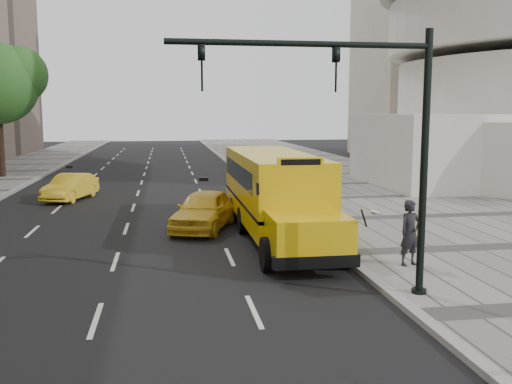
{
  "coord_description": "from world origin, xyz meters",
  "views": [
    {
      "loc": [
        0.59,
        -22.33,
        4.5
      ],
      "look_at": [
        3.5,
        -4.0,
        1.9
      ],
      "focal_mm": 40.0,
      "sensor_mm": 36.0,
      "label": 1
    }
  ],
  "objects": [
    {
      "name": "ground",
      "position": [
        0.0,
        0.0,
        0.0
      ],
      "size": [
        140.0,
        140.0,
        0.0
      ],
      "primitive_type": "plane",
      "color": "black",
      "rests_on": "ground"
    },
    {
      "name": "sidewalk_museum",
      "position": [
        12.0,
        0.0,
        0.07
      ],
      "size": [
        12.0,
        140.0,
        0.15
      ],
      "primitive_type": "cube",
      "color": "gray",
      "rests_on": "ground"
    },
    {
      "name": "curb_museum",
      "position": [
        6.0,
        0.0,
        0.07
      ],
      "size": [
        0.3,
        140.0,
        0.15
      ],
      "primitive_type": "cube",
      "color": "gray",
      "rests_on": "ground"
    },
    {
      "name": "school_bus",
      "position": [
        4.5,
        -1.9,
        1.76
      ],
      "size": [
        2.96,
        11.56,
        3.19
      ],
      "color": "#DCAF0B",
      "rests_on": "ground"
    },
    {
      "name": "taxi_near",
      "position": [
        2.0,
        -0.57,
        0.76
      ],
      "size": [
        3.18,
        4.79,
        1.51
      ],
      "primitive_type": "imported",
      "rotation": [
        0.0,
        0.0,
        -0.34
      ],
      "color": "yellow",
      "rests_on": "ground"
    },
    {
      "name": "taxi_far",
      "position": [
        -4.32,
        8.0,
        0.67
      ],
      "size": [
        2.52,
        4.29,
        1.34
      ],
      "primitive_type": "imported",
      "rotation": [
        0.0,
        0.0,
        -0.29
      ],
      "color": "yellow",
      "rests_on": "ground"
    },
    {
      "name": "pedestrian",
      "position": [
        7.43,
        -7.31,
        1.09
      ],
      "size": [
        0.79,
        0.64,
        1.89
      ],
      "primitive_type": "imported",
      "rotation": [
        0.0,
        0.0,
        0.3
      ],
      "color": "black",
      "rests_on": "sidewalk_museum"
    },
    {
      "name": "traffic_signal",
      "position": [
        5.19,
        -9.75,
        4.09
      ],
      "size": [
        6.18,
        0.36,
        6.4
      ],
      "color": "black",
      "rests_on": "ground"
    }
  ]
}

